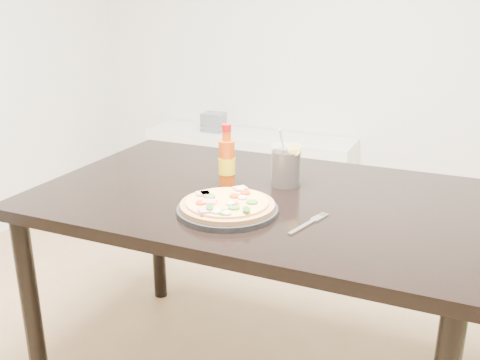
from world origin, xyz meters
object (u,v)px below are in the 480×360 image
at_px(dining_table, 255,216).
at_px(fork, 310,223).
at_px(cola_cup, 286,166).
at_px(media_console, 249,170).
at_px(plate, 227,210).
at_px(pizza, 227,204).
at_px(hot_sauce_bottle, 227,162).

relative_size(dining_table, fork, 7.54).
bearing_deg(cola_cup, media_console, 116.92).
bearing_deg(dining_table, plate, -92.34).
bearing_deg(pizza, hot_sauce_bottle, 115.21).
bearing_deg(plate, fork, 4.22).
relative_size(cola_cup, fork, 1.04).
xyz_separation_m(dining_table, pizza, (-0.01, -0.20, 0.11)).
xyz_separation_m(plate, pizza, (-0.00, -0.00, 0.02)).
bearing_deg(cola_cup, pizza, -103.63).
xyz_separation_m(dining_table, media_console, (-0.72, 1.66, -0.42)).
bearing_deg(dining_table, pizza, -92.38).
distance_m(plate, hot_sauce_bottle, 0.25).
height_order(pizza, hot_sauce_bottle, hot_sauce_bottle).
relative_size(plate, fork, 1.62).
distance_m(plate, media_console, 2.05).
bearing_deg(cola_cup, fork, -59.30).
relative_size(plate, media_console, 0.21).
height_order(plate, fork, plate).
distance_m(dining_table, cola_cup, 0.20).
relative_size(cola_cup, media_console, 0.14).
distance_m(hot_sauce_bottle, cola_cup, 0.20).
xyz_separation_m(hot_sauce_bottle, cola_cup, (0.18, 0.09, -0.02)).
distance_m(pizza, fork, 0.25).
relative_size(dining_table, media_console, 1.00).
xyz_separation_m(hot_sauce_bottle, fork, (0.35, -0.20, -0.08)).
bearing_deg(cola_cup, hot_sauce_bottle, -153.29).
bearing_deg(plate, hot_sauce_bottle, 115.36).
xyz_separation_m(plate, fork, (0.25, 0.02, -0.01)).
bearing_deg(media_console, cola_cup, -63.08).
height_order(cola_cup, fork, cola_cup).
bearing_deg(media_console, pizza, -69.05).
bearing_deg(dining_table, media_console, 113.40).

